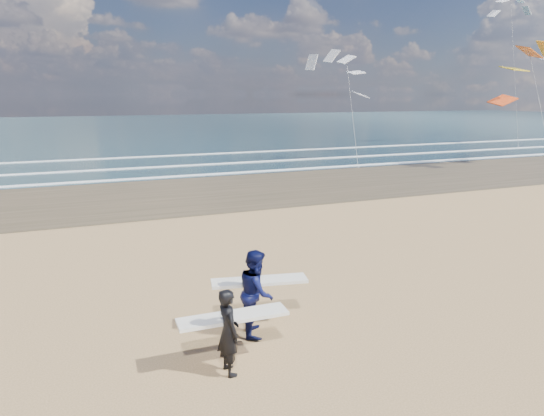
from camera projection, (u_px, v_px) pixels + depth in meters
name	position (u px, v px, depth m)	size (l,w,h in m)	color
wet_sand_strip	(451.00, 172.00, 33.77)	(220.00, 12.00, 0.01)	#483D26
ocean	(229.00, 126.00, 82.68)	(220.00, 100.00, 0.02)	#1A333B
foam_breakers	(371.00, 155.00, 42.91)	(220.00, 11.70, 0.05)	white
surfer_near	(229.00, 329.00, 9.25)	(2.21, 0.96, 1.72)	black
surfer_far	(257.00, 291.00, 10.77)	(2.26, 1.38, 1.95)	#0A0F3D
kite_0	(536.00, 84.00, 33.39)	(7.65, 4.94, 9.64)	slate
kite_1	(350.00, 96.00, 37.03)	(6.00, 4.76, 9.10)	slate
kite_5	(514.00, 61.00, 49.74)	(5.40, 4.69, 16.19)	slate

